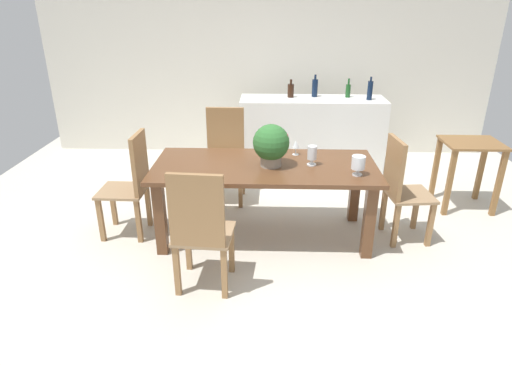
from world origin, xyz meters
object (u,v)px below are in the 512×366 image
object	(u,v)px
wine_bottle_amber	(370,90)
wine_bottle_dark	(291,90)
crystal_vase_center_near	(358,163)
wine_bottle_green	(348,90)
dining_table	(265,176)
chair_head_end	(132,181)
kitchen_counter	(311,134)
crystal_vase_left	(312,154)
wine_bottle_clear	(315,88)
chair_foot_end	(401,186)
side_table	(469,160)
wine_glass	(296,145)
chair_near_left	(200,228)
chair_far_left	(225,150)
flower_centerpiece	(271,144)

from	to	relation	value
wine_bottle_amber	wine_bottle_dark	world-z (taller)	wine_bottle_amber
crystal_vase_center_near	wine_bottle_green	bearing A→B (deg)	83.47
dining_table	crystal_vase_center_near	xyz separation A→B (m)	(0.81, -0.23, 0.22)
chair_head_end	kitchen_counter	distance (m)	2.65
kitchen_counter	wine_bottle_amber	size ratio (longest dim) A/B	6.49
chair_head_end	crystal_vase_left	world-z (taller)	chair_head_end
chair_head_end	crystal_vase_center_near	xyz separation A→B (m)	(2.08, -0.23, 0.29)
wine_bottle_clear	wine_bottle_green	size ratio (longest dim) A/B	1.18
crystal_vase_left	wine_bottle_amber	xyz separation A→B (m)	(0.88, 1.83, 0.23)
chair_foot_end	side_table	xyz separation A→B (m)	(0.93, 0.72, 0.01)
crystal_vase_left	wine_glass	xyz separation A→B (m)	(-0.13, 0.29, -0.01)
wine_bottle_amber	wine_bottle_dark	xyz separation A→B (m)	(-1.00, 0.12, -0.03)
chair_near_left	chair_far_left	distance (m)	1.80
wine_bottle_green	kitchen_counter	bearing A→B (deg)	-167.94
chair_foot_end	kitchen_counter	xyz separation A→B (m)	(-0.67, 1.88, -0.07)
chair_head_end	wine_glass	size ratio (longest dim) A/B	6.85
wine_bottle_amber	wine_bottle_dark	bearing A→B (deg)	173.31
wine_bottle_clear	wine_bottle_dark	bearing A→B (deg)	-171.43
flower_centerpiece	wine_bottle_clear	distance (m)	2.11
kitchen_counter	wine_bottle_dark	world-z (taller)	wine_bottle_dark
wine_bottle_dark	side_table	world-z (taller)	wine_bottle_dark
wine_glass	kitchen_counter	distance (m)	1.66
wine_glass	wine_bottle_green	world-z (taller)	wine_bottle_green
wine_bottle_clear	wine_bottle_amber	world-z (taller)	wine_bottle_amber
chair_head_end	flower_centerpiece	distance (m)	1.38
crystal_vase_left	chair_head_end	bearing A→B (deg)	-179.87
chair_near_left	crystal_vase_center_near	xyz separation A→B (m)	(1.28, 0.67, 0.28)
wine_bottle_dark	chair_near_left	bearing A→B (deg)	-105.37
crystal_vase_center_near	wine_bottle_clear	world-z (taller)	wine_bottle_clear
wine_glass	wine_bottle_clear	size ratio (longest dim) A/B	0.52
kitchen_counter	side_table	distance (m)	1.98
flower_centerpiece	chair_near_left	bearing A→B (deg)	-121.20
flower_centerpiece	chair_head_end	bearing A→B (deg)	178.93
wine_glass	crystal_vase_left	bearing A→B (deg)	-64.88
kitchen_counter	wine_bottle_clear	xyz separation A→B (m)	(0.03, 0.12, 0.60)
wine_bottle_clear	wine_bottle_green	world-z (taller)	wine_bottle_clear
crystal_vase_left	wine_bottle_amber	world-z (taller)	wine_bottle_amber
chair_head_end	chair_far_left	distance (m)	1.21
chair_far_left	wine_bottle_green	size ratio (longest dim) A/B	4.28
wine_bottle_dark	wine_bottle_green	xyz separation A→B (m)	(0.75, 0.03, -0.00)
kitchen_counter	wine_bottle_clear	world-z (taller)	wine_bottle_clear
wine_bottle_clear	wine_bottle_green	bearing A→B (deg)	-2.84
crystal_vase_center_near	chair_foot_end	bearing A→B (deg)	25.47
wine_bottle_clear	wine_bottle_amber	size ratio (longest dim) A/B	0.99
chair_head_end	side_table	distance (m)	3.54
chair_near_left	wine_bottle_dark	bearing A→B (deg)	-101.26
wine_bottle_green	crystal_vase_center_near	bearing A→B (deg)	-96.53
kitchen_counter	flower_centerpiece	bearing A→B (deg)	-105.96
wine_bottle_dark	crystal_vase_left	bearing A→B (deg)	-86.42
chair_near_left	flower_centerpiece	size ratio (longest dim) A/B	2.67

